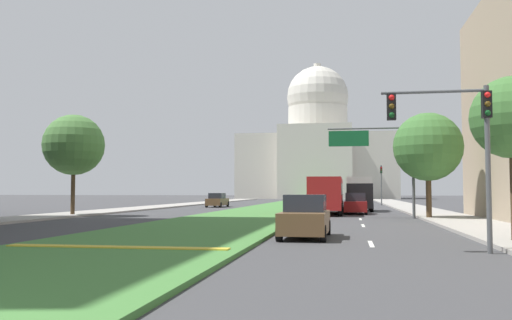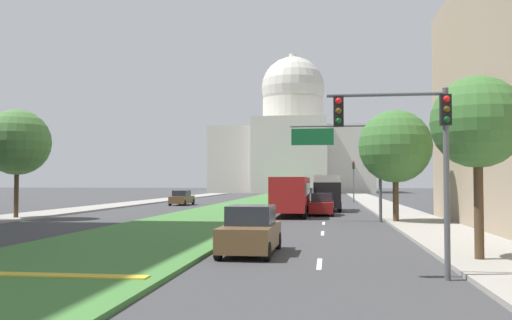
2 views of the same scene
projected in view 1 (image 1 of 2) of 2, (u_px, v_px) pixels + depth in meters
name	position (u px, v px, depth m)	size (l,w,h in m)	color
ground_plane	(291.00, 206.00, 68.69)	(281.43, 281.43, 0.00)	#3D3D3F
grass_median	(285.00, 206.00, 62.40)	(8.08, 115.13, 0.14)	#427A38
median_curb_nose	(116.00, 247.00, 16.92)	(7.28, 0.50, 0.04)	gold
lane_dashes_right	(359.00, 215.00, 41.56)	(0.16, 43.43, 0.01)	silver
sidewalk_left	(150.00, 208.00, 58.45)	(4.00, 115.13, 0.15)	#9E9991
sidewalk_right	(417.00, 209.00, 53.75)	(4.00, 115.13, 0.15)	#9E9991
capitol_building	(318.00, 150.00, 131.54)	(37.16, 26.39, 33.28)	beige
traffic_light_near_right	(459.00, 131.00, 16.81)	(3.34, 0.35, 5.20)	#515456
traffic_light_far_right	(381.00, 180.00, 69.85)	(0.28, 0.35, 5.20)	#515456
overhead_guide_sign	(380.00, 151.00, 37.70)	(5.96, 0.20, 6.50)	#515456
street_tree_left_mid	(74.00, 145.00, 40.61)	(4.58, 4.58, 7.66)	#4C3823
street_tree_right_mid	(428.00, 147.00, 36.06)	(4.58, 4.58, 7.14)	#4C3823
sedan_lead_stopped	(305.00, 218.00, 22.01)	(1.94, 4.30, 1.76)	brown
sedan_midblock	(355.00, 204.00, 44.26)	(1.95, 4.47, 1.73)	maroon
sedan_distant	(217.00, 200.00, 62.53)	(1.82, 4.64, 1.63)	brown
sedan_far_horizon	(335.00, 199.00, 70.64)	(1.93, 4.56, 1.78)	#BCBCC1
box_truck_delivery	(359.00, 193.00, 50.47)	(2.40, 6.40, 3.20)	black
city_bus	(327.00, 192.00, 44.54)	(2.62, 11.00, 2.95)	#B21E1E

